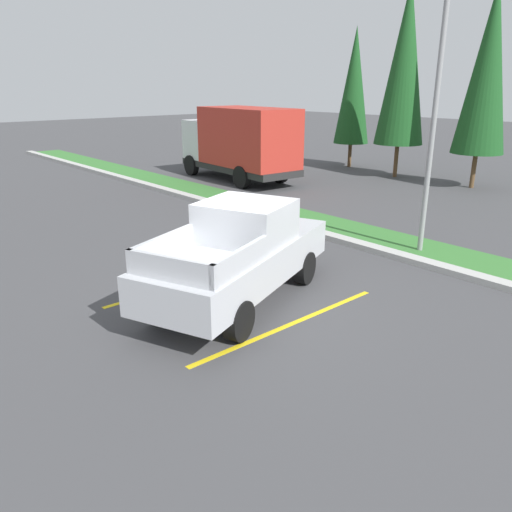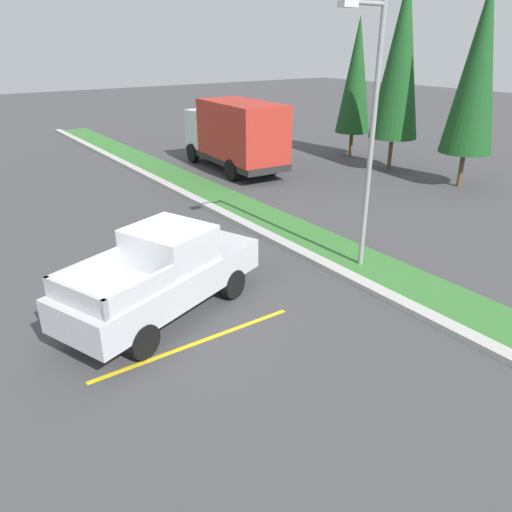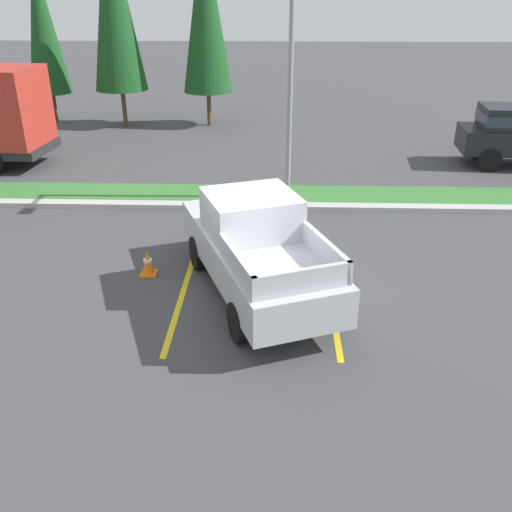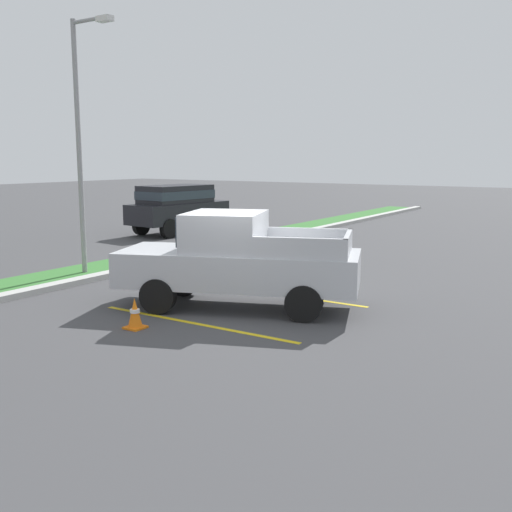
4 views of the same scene
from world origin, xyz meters
name	(u,v)px [view 1 (image 1 of 4)]	position (x,y,z in m)	size (l,w,h in m)	color
ground_plane	(230,297)	(0.00, 0.00, 0.00)	(120.00, 120.00, 0.00)	#424244
parking_line_near	(198,280)	(-1.28, 0.06, 0.00)	(0.12, 4.80, 0.01)	yellow
parking_line_far	(291,324)	(1.82, 0.06, 0.00)	(0.12, 4.80, 0.01)	yellow
curb_strip	(369,247)	(0.00, 5.00, 0.07)	(56.00, 0.40, 0.15)	#B2B2AD
grass_median	(392,241)	(0.00, 6.10, 0.03)	(56.00, 1.80, 0.06)	#387533
pickup_truck_main	(240,253)	(0.25, 0.11, 1.04)	(3.65, 5.55, 2.10)	black
cargo_truck_distant	(240,141)	(-10.71, 9.19, 1.85)	(6.95, 2.91, 3.40)	black
street_light	(433,101)	(1.03, 5.75, 4.00)	(0.24, 1.49, 6.90)	gray
cypress_tree_leftmost	(354,86)	(-9.94, 16.52, 4.29)	(1.90, 1.90, 7.29)	brown
cypress_tree_left_inner	(405,64)	(-6.35, 15.64, 5.30)	(2.34, 2.34, 9.00)	brown
cypress_tree_center	(488,69)	(-2.44, 15.81, 5.00)	(2.21, 2.21, 8.49)	brown
traffic_cone	(201,253)	(-2.17, 0.81, 0.29)	(0.36, 0.36, 0.60)	orange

